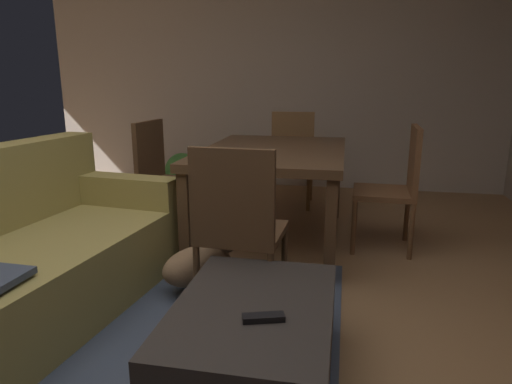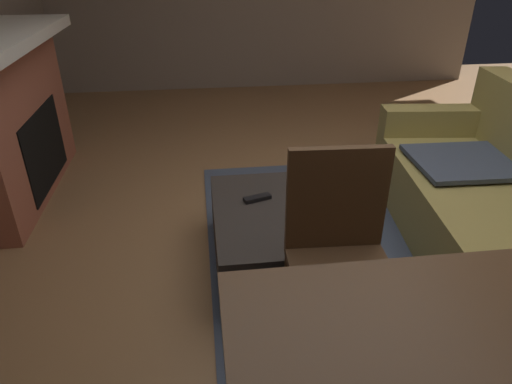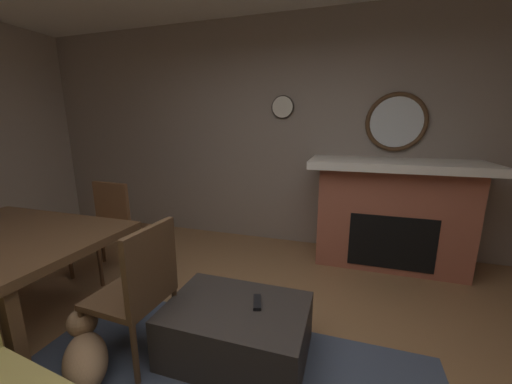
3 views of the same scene
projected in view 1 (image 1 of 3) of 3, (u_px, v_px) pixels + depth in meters
floor at (150, 376)px, 1.96m from camera, size 9.13×9.13×0.00m
wall_right_window_side at (280, 67)px, 5.25m from camera, size 0.12×5.62×2.79m
area_rug at (115, 363)px, 2.04m from camera, size 2.60×2.00×0.01m
ottoman_coffee_table at (254, 344)px, 1.88m from camera, size 0.92×0.64×0.37m
tv_remote at (263, 318)px, 1.70m from camera, size 0.10×0.17×0.02m
dining_table at (274, 158)px, 3.47m from camera, size 1.57×1.06×0.74m
dining_chair_north at (162, 171)px, 3.69m from camera, size 0.47×0.47×0.93m
dining_chair_south at (397, 181)px, 3.33m from camera, size 0.46×0.46×0.93m
dining_chair_west at (238, 221)px, 2.39m from camera, size 0.46×0.46×0.93m
dining_chair_east at (291, 153)px, 4.63m from camera, size 0.45×0.45×0.93m
potted_plant at (182, 174)px, 4.81m from camera, size 0.37×0.37×0.50m
small_dog at (203, 261)px, 2.72m from camera, size 0.49×0.48×0.34m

